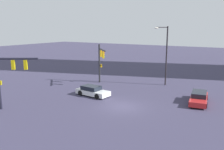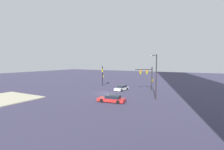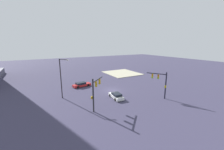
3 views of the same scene
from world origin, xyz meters
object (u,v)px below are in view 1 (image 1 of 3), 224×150
object	(u,v)px
traffic_signal_opposite_side	(101,59)
streetlamp_curved_arm	(165,52)
sedan_car_waiting_far	(92,91)
sedan_car_approaching	(199,98)
traffic_signal_near_corner	(7,73)

from	to	relation	value
traffic_signal_opposite_side	streetlamp_curved_arm	xyz separation A→B (m)	(8.36, 3.93, 1.07)
streetlamp_curved_arm	sedan_car_waiting_far	world-z (taller)	streetlamp_curved_arm
sedan_car_approaching	sedan_car_waiting_far	xyz separation A→B (m)	(-11.76, -3.78, -0.00)
traffic_signal_near_corner	streetlamp_curved_arm	distance (m)	20.71
streetlamp_curved_arm	sedan_car_approaching	xyz separation A→B (m)	(6.03, -5.96, -4.23)
sedan_car_approaching	streetlamp_curved_arm	bearing A→B (deg)	-142.90
streetlamp_curved_arm	sedan_car_waiting_far	distance (m)	12.07
traffic_signal_near_corner	sedan_car_approaching	xyz separation A→B (m)	(16.14, 12.08, -3.16)
sedan_car_approaching	traffic_signal_near_corner	bearing A→B (deg)	-61.41
streetlamp_curved_arm	sedan_car_approaching	world-z (taller)	streetlamp_curved_arm
traffic_signal_near_corner	streetlamp_curved_arm	world-z (taller)	streetlamp_curved_arm
traffic_signal_near_corner	sedan_car_waiting_far	world-z (taller)	traffic_signal_near_corner
traffic_signal_opposite_side	sedan_car_waiting_far	world-z (taller)	traffic_signal_opposite_side
streetlamp_curved_arm	traffic_signal_opposite_side	bearing A→B (deg)	-24.43
sedan_car_approaching	sedan_car_waiting_far	size ratio (longest dim) A/B	1.14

